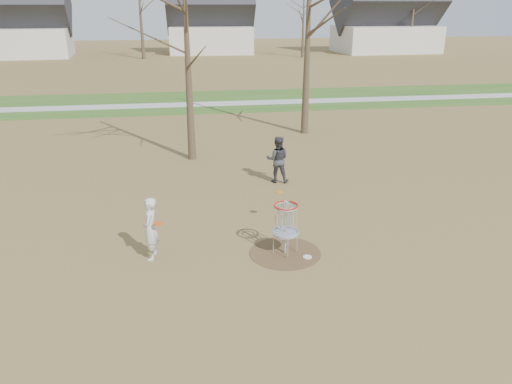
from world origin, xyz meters
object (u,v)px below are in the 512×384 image
at_px(player_standing, 150,229).
at_px(disc_grounded, 307,257).
at_px(player_throwing, 278,159).
at_px(disc_golf_basket, 286,220).

relative_size(player_standing, disc_grounded, 7.11).
height_order(player_standing, disc_grounded, player_standing).
xyz_separation_m(player_throwing, disc_golf_basket, (-0.84, -5.27, 0.10)).
bearing_deg(disc_golf_basket, disc_grounded, -33.58).
distance_m(player_standing, disc_grounded, 3.88).
distance_m(disc_grounded, disc_golf_basket, 1.07).
distance_m(player_standing, player_throwing, 6.48).
relative_size(player_throwing, disc_grounded, 7.38).
height_order(player_throwing, disc_golf_basket, player_throwing).
bearing_deg(disc_grounded, player_throwing, 86.44).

